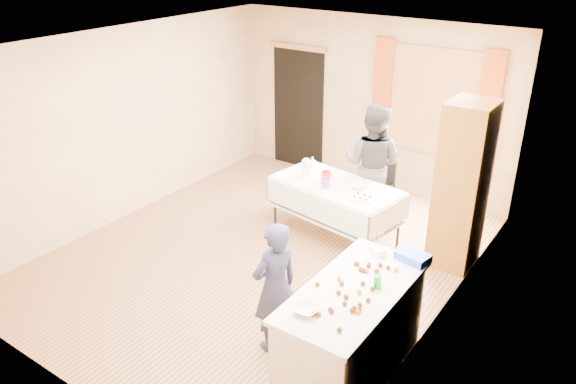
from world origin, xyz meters
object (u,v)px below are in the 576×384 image
Objects in this scene: cabinet at (462,186)px; chair at (377,194)px; girl at (275,287)px; woman at (372,165)px; counter at (352,331)px; party_table at (335,206)px.

chair is (-1.38, 0.67, -0.73)m from cabinet.
woman is (-0.47, 2.86, 0.16)m from girl.
chair is at bearing 154.09° from cabinet.
chair is at bearing -88.52° from woman.
woman is at bearing -150.79° from girl.
counter is 1.19× the size of girl.
girl reaches higher than chair.
counter is 2.53m from party_table.
girl is at bearing -72.95° from chair.
chair reaches higher than party_table.
counter is at bearing -92.40° from cabinet.
cabinet is 1.50× the size of girl.
cabinet is at bearing 19.16° from party_table.
counter is 0.96× the size of woman.
chair is 0.63m from woman.
cabinet is 2.46m from counter.
chair is (-1.28, 3.06, -0.18)m from counter.
counter is 1.73× the size of chair.
cabinet is 1.70m from chair.
counter is 3.32m from chair.
girl is (0.50, -3.15, 0.40)m from chair.
girl is (-0.87, -2.48, -0.34)m from cabinet.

